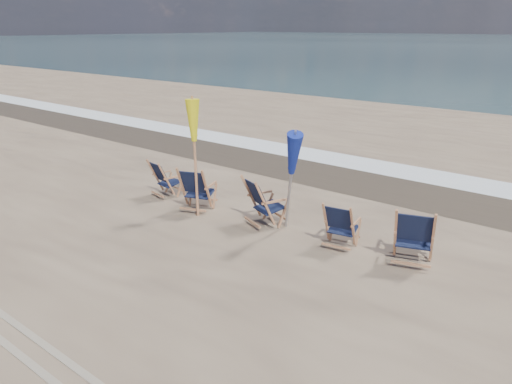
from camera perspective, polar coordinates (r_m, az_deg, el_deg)
surf_foam at (r=14.67m, az=15.15°, el=2.57°), size 200.00×1.40×0.01m
wet_sand_strip at (r=13.36m, az=12.49°, el=1.22°), size 200.00×2.60×0.00m
beach_chair_0 at (r=11.70m, az=-10.19°, el=1.23°), size 0.69×0.75×0.91m
beach_chair_1 at (r=10.68m, az=-5.64°, el=0.12°), size 0.88×0.93×1.04m
beach_chair_2 at (r=9.72m, az=1.05°, el=-1.65°), size 0.90×0.95×1.04m
beach_chair_3 at (r=9.02m, az=10.98°, el=-4.12°), size 0.68×0.74×0.91m
beach_chair_4 at (r=8.70m, az=19.55°, el=-5.19°), size 0.90×0.95×1.07m
umbrella_yellow at (r=10.28m, az=-7.10°, el=7.34°), size 0.30×0.30×2.45m
umbrella_blue at (r=9.28m, az=3.98°, el=4.76°), size 0.30×0.30×2.20m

